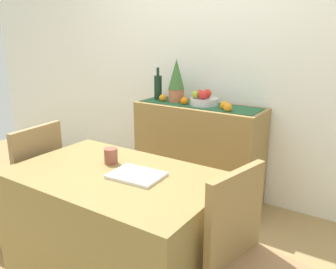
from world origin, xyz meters
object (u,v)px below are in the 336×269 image
at_px(open_book, 136,175).
at_px(chair_near_window, 29,208).
at_px(wine_bottle, 158,87).
at_px(sideboard_console, 198,153).
at_px(fruit_bowl, 204,101).
at_px(coffee_cup, 111,156).
at_px(potted_plant, 176,80).
at_px(dining_table, 118,232).

bearing_deg(open_book, chair_near_window, 177.82).
bearing_deg(wine_bottle, open_book, -59.43).
relative_size(sideboard_console, chair_near_window, 1.27).
bearing_deg(fruit_bowl, wine_bottle, -180.00).
xyz_separation_m(fruit_bowl, coffee_cup, (0.02, -1.20, -0.13)).
xyz_separation_m(wine_bottle, coffee_cup, (0.50, -1.20, -0.22)).
bearing_deg(wine_bottle, chair_near_window, -100.24).
relative_size(wine_bottle, coffee_cup, 3.26).
height_order(sideboard_console, wine_bottle, wine_bottle).
bearing_deg(coffee_cup, sideboard_console, 92.84).
xyz_separation_m(sideboard_console, potted_plant, (-0.24, 0.00, 0.64)).
relative_size(fruit_bowl, dining_table, 0.20).
height_order(potted_plant, coffee_cup, potted_plant).
distance_m(coffee_cup, chair_near_window, 0.91).
bearing_deg(dining_table, wine_bottle, 115.55).
bearing_deg(potted_plant, open_book, -66.57).
relative_size(dining_table, chair_near_window, 1.33).
relative_size(sideboard_console, coffee_cup, 12.38).
distance_m(fruit_bowl, dining_table, 1.43).
distance_m(dining_table, coffee_cup, 0.45).
relative_size(fruit_bowl, chair_near_window, 0.27).
bearing_deg(wine_bottle, sideboard_console, 0.00).
bearing_deg(open_book, dining_table, -171.71).
xyz_separation_m(fruit_bowl, potted_plant, (-0.28, 0.00, 0.16)).
distance_m(open_book, chair_near_window, 1.11).
bearing_deg(fruit_bowl, sideboard_console, 180.00).
xyz_separation_m(wine_bottle, dining_table, (0.63, -1.31, -0.63)).
height_order(wine_bottle, dining_table, wine_bottle).
bearing_deg(dining_table, open_book, 12.01).
height_order(potted_plant, dining_table, potted_plant).
xyz_separation_m(fruit_bowl, dining_table, (0.14, -1.31, -0.55)).
xyz_separation_m(sideboard_console, dining_table, (0.18, -1.31, -0.07)).
height_order(sideboard_console, dining_table, sideboard_console).
relative_size(sideboard_console, dining_table, 0.95).
height_order(wine_bottle, potted_plant, potted_plant).
xyz_separation_m(fruit_bowl, chair_near_window, (-0.72, -1.31, -0.65)).
distance_m(potted_plant, coffee_cup, 1.28).
bearing_deg(chair_near_window, fruit_bowl, 61.14).
bearing_deg(dining_table, chair_near_window, 179.92).
height_order(open_book, chair_near_window, chair_near_window).
bearing_deg(potted_plant, wine_bottle, -180.00).
bearing_deg(fruit_bowl, chair_near_window, -118.86).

